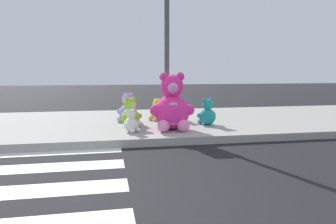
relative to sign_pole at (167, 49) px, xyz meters
name	(u,v)px	position (x,y,z in m)	size (l,w,h in m)	color
sidewalk	(121,124)	(-1.00, 0.80, -1.77)	(28.00, 4.40, 0.15)	#9E9B93
sign_pole	(167,49)	(0.00, 0.00, 0.00)	(0.56, 0.11, 3.20)	#4C4C51
plush_pink_large	(172,107)	(0.00, -0.58, -1.22)	(0.91, 0.81, 1.18)	#F22D93
plush_lavender	(128,110)	(-0.84, 0.64, -1.42)	(0.49, 0.51, 0.70)	#B28CD8
plush_lime	(131,115)	(-0.81, -0.10, -1.43)	(0.47, 0.47, 0.66)	#8CD133
plush_yellow	(157,112)	(-0.11, 0.72, -1.48)	(0.40, 0.38, 0.55)	yellow
plush_brown	(179,112)	(0.41, 0.61, -1.48)	(0.38, 0.38, 0.54)	olive
plush_teal	(207,114)	(0.90, -0.13, -1.45)	(0.46, 0.43, 0.61)	teal
plush_white	(132,123)	(-0.85, -0.68, -1.51)	(0.33, 0.34, 0.47)	white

